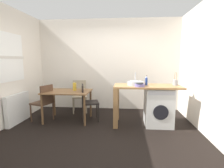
% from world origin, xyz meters
% --- Properties ---
extents(ground_plane, '(5.46, 5.46, 0.00)m').
position_xyz_m(ground_plane, '(0.00, 0.00, 0.00)').
color(ground_plane, black).
extents(wall_back, '(4.60, 0.10, 2.70)m').
position_xyz_m(wall_back, '(0.00, 1.75, 1.35)').
color(wall_back, silver).
rests_on(wall_back, ground_plane).
extents(wall_counter_side, '(0.10, 3.80, 2.70)m').
position_xyz_m(wall_counter_side, '(2.15, 0.00, 1.35)').
color(wall_counter_side, silver).
rests_on(wall_counter_side, ground_plane).
extents(radiator, '(0.10, 0.80, 0.70)m').
position_xyz_m(radiator, '(-2.02, 0.30, 0.35)').
color(radiator, white).
rests_on(radiator, ground_plane).
extents(dining_table, '(1.10, 0.76, 0.74)m').
position_xyz_m(dining_table, '(-0.89, 0.57, 0.64)').
color(dining_table, brown).
rests_on(dining_table, ground_plane).
extents(chair_person_seat, '(0.51, 0.51, 0.90)m').
position_xyz_m(chair_person_seat, '(-1.43, 0.45, 0.51)').
color(chair_person_seat, '#4C3323').
rests_on(chair_person_seat, ground_plane).
extents(chair_opposite, '(0.50, 0.50, 0.90)m').
position_xyz_m(chair_opposite, '(-0.41, 0.60, 0.51)').
color(chair_opposite, black).
rests_on(chair_opposite, ground_plane).
extents(chair_spare_by_wall, '(0.49, 0.49, 0.90)m').
position_xyz_m(chair_spare_by_wall, '(-0.81, 1.34, 0.51)').
color(chair_spare_by_wall, gray).
rests_on(chair_spare_by_wall, ground_plane).
extents(kitchen_counter, '(1.50, 0.68, 0.92)m').
position_xyz_m(kitchen_counter, '(0.81, 0.46, 0.76)').
color(kitchen_counter, '#9E7042').
rests_on(kitchen_counter, ground_plane).
extents(washing_machine, '(0.60, 0.61, 0.86)m').
position_xyz_m(washing_machine, '(1.28, 0.46, 0.43)').
color(washing_machine, silver).
rests_on(washing_machine, ground_plane).
extents(sink_basin, '(0.38, 0.38, 0.09)m').
position_xyz_m(sink_basin, '(0.76, 0.46, 0.97)').
color(sink_basin, '#9EA0A5').
rests_on(sink_basin, kitchen_counter).
extents(tap, '(0.02, 0.02, 0.28)m').
position_xyz_m(tap, '(0.76, 0.64, 1.06)').
color(tap, '#B2B2B7').
rests_on(tap, kitchen_counter).
extents(bottle_tall_green, '(0.06, 0.06, 0.22)m').
position_xyz_m(bottle_tall_green, '(1.01, 0.52, 1.02)').
color(bottle_tall_green, navy).
rests_on(bottle_tall_green, kitchen_counter).
extents(mixing_bowl, '(0.22, 0.22, 0.06)m').
position_xyz_m(mixing_bowl, '(0.84, 0.26, 0.95)').
color(mixing_bowl, slate).
rests_on(mixing_bowl, kitchen_counter).
extents(utensil_crock, '(0.11, 0.11, 0.30)m').
position_xyz_m(utensil_crock, '(1.65, 0.51, 0.99)').
color(utensil_crock, gray).
rests_on(utensil_crock, kitchen_counter).
extents(vase, '(0.09, 0.09, 0.19)m').
position_xyz_m(vase, '(-0.74, 0.67, 0.84)').
color(vase, gold).
rests_on(vase, dining_table).
extents(scissors, '(0.15, 0.06, 0.01)m').
position_xyz_m(scissors, '(0.97, 0.36, 0.92)').
color(scissors, '#B2B2B7').
rests_on(scissors, kitchen_counter).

